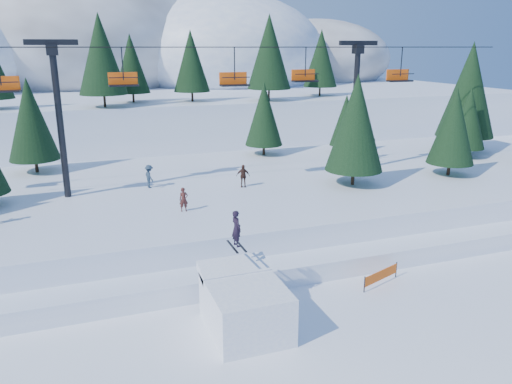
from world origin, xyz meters
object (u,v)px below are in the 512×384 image
object	(u,v)px
chairlift	(209,91)
banner_far	(381,251)
jump_kicker	(245,304)
banner_near	(381,275)

from	to	relation	value
chairlift	banner_far	xyz separation A→B (m)	(7.47, -11.47, -8.78)
jump_kicker	banner_near	world-z (taller)	jump_kicker
banner_far	banner_near	bearing A→B (deg)	-123.75
chairlift	banner_far	size ratio (longest dim) A/B	17.37
jump_kicker	chairlift	size ratio (longest dim) A/B	0.11
jump_kicker	chairlift	xyz separation A→B (m)	(2.70, 16.01, 8.09)
chairlift	banner_near	xyz separation A→B (m)	(5.57, -14.31, -8.78)
jump_kicker	chairlift	distance (m)	18.14
chairlift	banner_far	bearing A→B (deg)	-56.93
banner_near	banner_far	xyz separation A→B (m)	(1.90, 2.84, 0.00)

